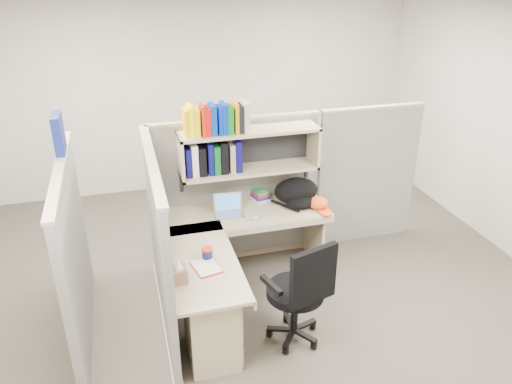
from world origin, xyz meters
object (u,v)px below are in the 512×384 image
object	(u,v)px
snack_canister	(207,253)
task_chair	(298,307)
laptop	(229,206)
desk	(223,291)
backpack	(298,193)

from	to	relation	value
snack_canister	task_chair	world-z (taller)	task_chair
laptop	task_chair	xyz separation A→B (m)	(0.34, -1.14, -0.46)
desk	snack_canister	bearing A→B (deg)	132.06
laptop	snack_canister	world-z (taller)	laptop
laptop	snack_canister	size ratio (longest dim) A/B	2.99
laptop	backpack	distance (m)	0.74
backpack	snack_canister	distance (m)	1.33
laptop	task_chair	world-z (taller)	task_chair
task_chair	desk	bearing A→B (deg)	152.21
laptop	desk	bearing A→B (deg)	-102.29
snack_canister	desk	bearing A→B (deg)	-47.94
desk	backpack	size ratio (longest dim) A/B	3.73
laptop	backpack	xyz separation A→B (m)	(0.74, 0.03, 0.03)
desk	laptop	world-z (taller)	laptop
desk	task_chair	xyz separation A→B (m)	(0.59, -0.31, -0.07)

